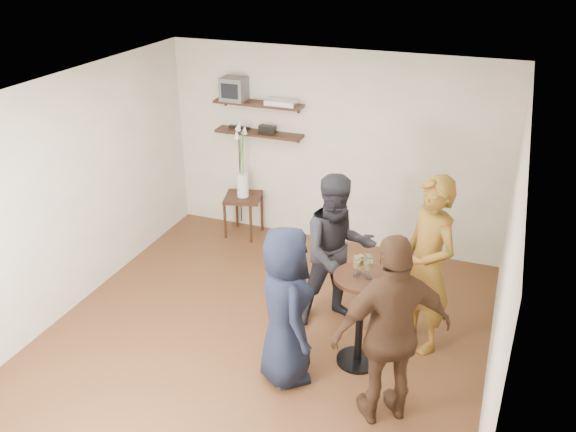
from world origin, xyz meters
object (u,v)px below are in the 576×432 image
object	(u,v)px
radio	(267,129)
person_dark	(338,252)
dvd_deck	(282,102)
person_plaid	(428,265)
crt_monitor	(234,89)
side_table	(243,202)
person_brown	(392,332)
drinks_table	(360,308)
person_navy	(285,306)

from	to	relation	value
radio	person_dark	xyz separation A→B (m)	(1.49, -1.70, -0.66)
person_dark	dvd_deck	bearing A→B (deg)	92.89
dvd_deck	person_plaid	xyz separation A→B (m)	(2.23, -1.79, -0.97)
crt_monitor	side_table	xyz separation A→B (m)	(0.15, -0.17, -1.53)
person_plaid	person_brown	xyz separation A→B (m)	(-0.11, -1.14, -0.04)
drinks_table	person_dark	size ratio (longest dim) A/B	0.58
crt_monitor	person_brown	xyz separation A→B (m)	(2.78, -2.94, -1.13)
dvd_deck	radio	xyz separation A→B (m)	(-0.21, 0.00, -0.38)
radio	drinks_table	distance (m)	3.13
person_brown	drinks_table	bearing A→B (deg)	-90.00
person_brown	side_table	bearing A→B (deg)	-80.42
side_table	drinks_table	bearing A→B (deg)	-44.13
dvd_deck	side_table	world-z (taller)	dvd_deck
drinks_table	person_dark	world-z (taller)	person_dark
person_dark	side_table	bearing A→B (deg)	105.46
crt_monitor	radio	size ratio (longest dim) A/B	1.45
crt_monitor	person_navy	world-z (taller)	crt_monitor
side_table	person_brown	distance (m)	3.83
person_dark	person_brown	world-z (taller)	person_brown
crt_monitor	radio	world-z (taller)	crt_monitor
side_table	crt_monitor	bearing A→B (deg)	130.85
crt_monitor	person_brown	size ratio (longest dim) A/B	0.18
dvd_deck	person_plaid	world-z (taller)	dvd_deck
drinks_table	person_brown	bearing A→B (deg)	-56.01
dvd_deck	person_dark	world-z (taller)	dvd_deck
person_navy	side_table	bearing A→B (deg)	-4.51
dvd_deck	person_dark	distance (m)	2.38
dvd_deck	person_dark	bearing A→B (deg)	-53.01
side_table	drinks_table	distance (m)	3.09
radio	person_navy	bearing A→B (deg)	-64.63
side_table	person_navy	bearing A→B (deg)	-58.05
crt_monitor	side_table	distance (m)	1.55
person_dark	crt_monitor	bearing A→B (deg)	104.68
radio	crt_monitor	bearing A→B (deg)	180.00
person_plaid	person_dark	size ratio (longest dim) A/B	1.09
dvd_deck	drinks_table	size ratio (longest dim) A/B	0.40
crt_monitor	dvd_deck	distance (m)	0.67
person_plaid	person_brown	distance (m)	1.15
drinks_table	person_navy	size ratio (longest dim) A/B	0.63
radio	person_brown	world-z (taller)	person_brown
dvd_deck	person_brown	size ratio (longest dim) A/B	0.22
drinks_table	person_brown	xyz separation A→B (m)	(0.42, -0.62, 0.25)
radio	person_navy	size ratio (longest dim) A/B	0.14
dvd_deck	side_table	bearing A→B (deg)	-161.09
side_table	person_plaid	distance (m)	3.21
radio	person_plaid	distance (m)	3.08
dvd_deck	person_navy	world-z (taller)	dvd_deck
side_table	radio	bearing A→B (deg)	29.97
radio	person_plaid	world-z (taller)	person_plaid
person_plaid	person_brown	world-z (taller)	person_plaid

